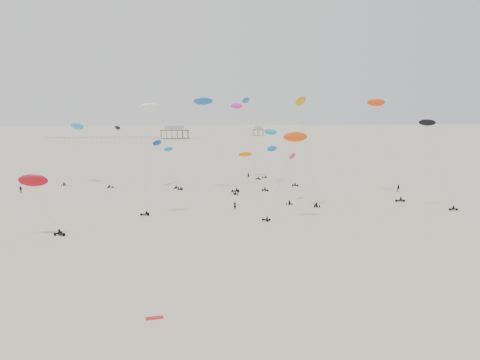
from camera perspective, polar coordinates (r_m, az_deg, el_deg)
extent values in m
plane|color=beige|center=(207.66, -4.65, 2.63)|extent=(900.00, 900.00, 0.00)
cube|color=brown|center=(356.42, -7.99, 6.03)|extent=(21.00, 13.00, 0.30)
cube|color=silver|center=(356.35, -7.99, 6.31)|extent=(14.00, 8.40, 3.20)
cube|color=#B2B2AD|center=(356.29, -8.00, 6.59)|extent=(15.00, 9.00, 0.30)
cube|color=brown|center=(393.49, 2.26, 6.19)|extent=(9.00, 7.00, 0.30)
cube|color=silver|center=(393.44, 2.27, 6.38)|extent=(5.60, 4.20, 2.40)
cube|color=#B2B2AD|center=(393.39, 2.27, 6.58)|extent=(6.00, 4.50, 0.30)
cube|color=black|center=(359.80, -16.31, 5.04)|extent=(80.00, 0.10, 0.10)
cylinder|color=gray|center=(130.34, 3.53, 1.37)|extent=(0.03, 0.03, 16.77)
ellipsoid|color=blue|center=(136.92, 3.91, 3.84)|extent=(4.07, 3.30, 1.93)
cylinder|color=gray|center=(130.01, -8.67, 1.70)|extent=(0.03, 0.03, 15.11)
ellipsoid|color=#0D41A9|center=(133.74, -10.07, 4.49)|extent=(3.77, 4.39, 2.04)
cylinder|color=gray|center=(109.98, 23.18, 1.60)|extent=(0.03, 0.03, 18.45)
ellipsoid|color=black|center=(110.57, 21.86, 6.53)|extent=(3.71, 3.42, 1.79)
cylinder|color=gray|center=(133.62, -8.28, 1.44)|extent=(0.03, 0.03, 14.06)
ellipsoid|color=#17A2B1|center=(138.49, -8.73, 3.74)|extent=(3.35, 2.72, 1.58)
cylinder|color=gray|center=(136.51, 5.22, 2.66)|extent=(0.03, 0.03, 18.01)
ellipsoid|color=#19ACBD|center=(140.77, 3.76, 5.89)|extent=(4.09, 3.73, 2.01)
cylinder|color=gray|center=(109.01, 6.23, 0.05)|extent=(0.03, 0.03, 11.01)
ellipsoid|color=#CD3072|center=(111.45, 6.41, 2.93)|extent=(3.19, 3.87, 1.80)
cylinder|color=gray|center=(146.65, 0.91, 4.60)|extent=(0.03, 0.03, 23.28)
ellipsoid|color=#F339BF|center=(149.79, -0.42, 9.04)|extent=(4.49, 4.20, 2.22)
cylinder|color=gray|center=(143.91, -19.93, 2.78)|extent=(0.03, 0.03, 16.55)
ellipsoid|color=#1DAFD9|center=(146.40, -19.25, 6.21)|extent=(5.96, 5.92, 2.86)
cylinder|color=gray|center=(128.94, 0.11, 0.98)|extent=(0.03, 0.03, 16.42)
ellipsoid|color=orange|center=(135.72, 0.66, 3.17)|extent=(4.33, 2.58, 1.99)
cylinder|color=gray|center=(120.76, 17.52, 3.54)|extent=(0.03, 0.03, 25.97)
ellipsoid|color=#FF440D|center=(126.82, 16.24, 9.08)|extent=(4.85, 3.88, 2.28)
cylinder|color=gray|center=(138.04, -15.12, 2.76)|extent=(0.03, 0.03, 18.60)
ellipsoid|color=black|center=(142.86, -14.71, 6.18)|extent=(2.57, 2.95, 1.41)
cylinder|color=gray|center=(96.53, -11.17, 2.13)|extent=(0.03, 0.03, 20.34)
ellipsoid|color=white|center=(96.87, -10.90, 8.65)|extent=(4.97, 2.89, 2.33)
cylinder|color=gray|center=(148.72, 1.88, 4.98)|extent=(0.03, 0.03, 24.08)
ellipsoid|color=blue|center=(150.66, 0.73, 9.70)|extent=(4.39, 4.93, 2.29)
cylinder|color=gray|center=(86.29, -22.49, -3.23)|extent=(0.03, 0.03, 8.89)
ellipsoid|color=#B80D1C|center=(86.56, -23.92, -0.04)|extent=(5.37, 2.65, 2.55)
cylinder|color=gray|center=(122.69, -2.60, 4.02)|extent=(0.03, 0.03, 26.10)
ellipsoid|color=blue|center=(128.02, -4.50, 9.57)|extent=(5.64, 3.11, 2.65)
cylinder|color=gray|center=(103.63, 8.36, 3.02)|extent=(0.03, 0.03, 21.86)
ellipsoid|color=orange|center=(103.47, 7.41, 9.54)|extent=(4.93, 5.81, 2.74)
cylinder|color=gray|center=(91.13, 4.99, 0.08)|extent=(0.03, 0.03, 16.00)
ellipsoid|color=#FF540D|center=(92.10, 6.75, 5.26)|extent=(4.91, 2.21, 2.38)
imported|color=black|center=(101.27, -0.63, -3.60)|extent=(0.87, 0.77, 2.00)
imported|color=black|center=(129.42, 18.73, -1.38)|extent=(1.26, 1.12, 2.23)
imported|color=black|center=(133.53, -25.15, -1.45)|extent=(1.41, 0.91, 2.22)
imported|color=black|center=(147.13, 1.02, 0.22)|extent=(0.96, 0.90, 2.18)
cube|color=red|center=(51.09, -10.39, -16.24)|extent=(1.86, 0.89, 0.07)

